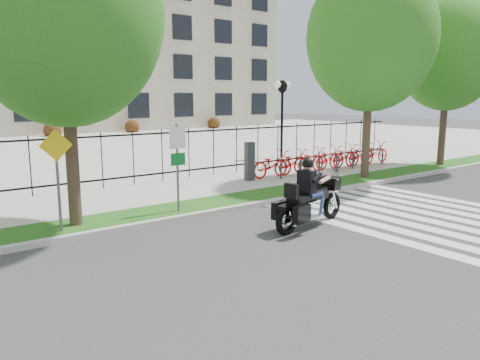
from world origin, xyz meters
TOP-DOWN VIEW (x-y plane):
  - ground at (0.00, 0.00)m, footprint 120.00×120.00m
  - curb at (0.00, 4.10)m, footprint 60.00×0.20m
  - grass_verge at (0.00, 4.95)m, footprint 60.00×1.50m
  - sidewalk at (0.00, 7.45)m, footprint 60.00×3.50m
  - plaza at (0.00, 25.00)m, footprint 80.00×34.00m
  - crosswalk_stripes at (4.83, 0.00)m, footprint 5.70×8.00m
  - iron_fence at (0.00, 9.20)m, footprint 30.00×0.06m
  - lamp_post_right at (10.00, 12.00)m, footprint 1.06×0.70m
  - street_tree_1 at (-3.59, 4.95)m, footprint 4.83×4.83m
  - street_tree_2 at (8.13, 4.95)m, footprint 4.99×4.99m
  - street_tree_3 at (13.87, 4.95)m, footprint 4.58×4.58m
  - bike_share_station at (8.37, 7.20)m, footprint 8.99×0.89m
  - sign_pole_regulatory at (-0.77, 4.58)m, footprint 0.50×0.09m
  - sign_pole_warning at (-4.07, 4.58)m, footprint 0.78×0.09m
  - motorcycle_rider at (1.44, 1.53)m, footprint 2.86×1.09m

SIDE VIEW (x-z plane):
  - ground at x=0.00m, z-range 0.00..0.00m
  - crosswalk_stripes at x=4.83m, z-range 0.00..0.01m
  - plaza at x=0.00m, z-range 0.00..0.10m
  - curb at x=0.00m, z-range 0.00..0.15m
  - grass_verge at x=0.00m, z-range 0.00..0.15m
  - sidewalk at x=0.00m, z-range 0.00..0.15m
  - bike_share_station at x=8.37m, z-range -0.06..1.44m
  - motorcycle_rider at x=1.44m, z-range -0.37..1.85m
  - iron_fence at x=0.00m, z-range 0.15..2.15m
  - sign_pole_regulatory at x=-0.77m, z-range 0.49..2.99m
  - sign_pole_warning at x=-4.07m, z-range 0.50..2.99m
  - lamp_post_right at x=10.00m, z-range 1.08..5.33m
  - street_tree_3 at x=13.87m, z-range 1.42..9.25m
  - street_tree_1 at x=-3.59m, z-range 1.38..9.42m
  - street_tree_2 at x=8.13m, z-range 1.45..9.82m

